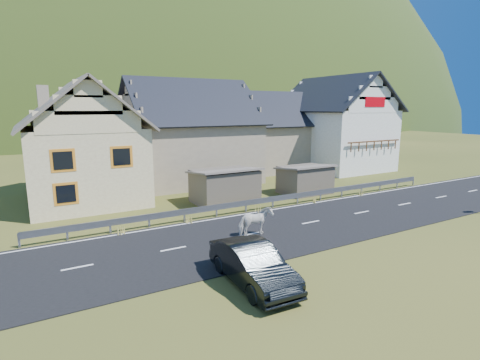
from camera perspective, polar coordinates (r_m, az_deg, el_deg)
ground at (r=21.25m, az=10.73°, el=-6.45°), size 160.00×160.00×0.00m
road at (r=21.24m, az=10.73°, el=-6.40°), size 60.00×7.00×0.04m
lane_markings at (r=21.23m, az=10.73°, el=-6.33°), size 60.00×6.60×0.01m
guardrail at (r=23.89m, az=5.04°, el=-2.94°), size 28.10×0.09×0.75m
shed_left at (r=25.11m, az=-2.38°, el=-0.97°), size 4.30×3.30×2.40m
shed_right at (r=28.28m, az=9.86°, el=0.02°), size 3.80×2.90×2.20m
house_cream at (r=27.57m, az=-23.02°, el=6.08°), size 7.80×9.80×8.30m
house_stone_a at (r=32.76m, az=-7.82°, el=7.97°), size 10.80×9.80×8.90m
house_stone_b at (r=39.33m, az=4.80°, el=7.93°), size 9.80×8.80×8.10m
house_white at (r=40.78m, az=14.31°, el=8.90°), size 8.80×10.80×9.70m
mountain at (r=197.92m, az=-24.32°, el=2.35°), size 440.00×280.00×260.00m
horse at (r=18.60m, az=2.38°, el=-6.35°), size 0.85×1.72×1.43m
car at (r=13.80m, az=1.95°, el=-12.76°), size 1.75×4.54×1.47m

